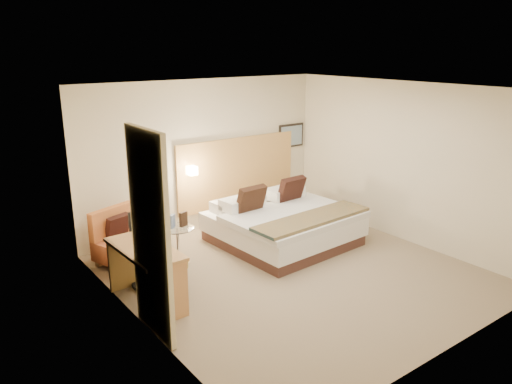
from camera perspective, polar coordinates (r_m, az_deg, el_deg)
floor at (r=7.55m, az=4.38°, el=-9.24°), size 4.80×5.00×0.02m
ceiling at (r=6.82m, az=4.89°, el=11.81°), size 4.80×5.00×0.02m
wall_back at (r=9.04m, az=-5.92°, el=4.20°), size 4.80×0.02×2.70m
wall_front at (r=5.53m, az=22.03°, el=-4.96°), size 4.80×0.02×2.70m
wall_left at (r=5.83m, az=-13.55°, el=-3.10°), size 0.02×5.00×2.70m
wall_right at (r=8.80m, az=16.55°, el=3.26°), size 0.02×5.00×2.70m
headboard_panel at (r=9.47m, az=-2.09°, el=2.35°), size 2.60×0.04×1.30m
art_frame at (r=10.15m, az=4.02°, el=6.45°), size 0.62×0.03×0.47m
art_canvas at (r=10.14m, az=4.10°, el=6.44°), size 0.54×0.01×0.39m
lamp_arm at (r=8.84m, az=-7.53°, el=2.53°), size 0.02×0.12×0.02m
lamp_shade at (r=8.79m, az=-7.33°, el=2.46°), size 0.15×0.15×0.15m
curtain at (r=5.68m, az=-11.98°, el=-4.94°), size 0.06×0.90×2.42m
bottle_a at (r=7.69m, az=-9.62°, el=-3.39°), size 0.08×0.08×0.21m
bottle_b at (r=7.74m, az=-9.42°, el=-3.23°), size 0.08×0.08×0.21m
menu_folder at (r=7.75m, az=-8.30°, el=-3.08°), size 0.14×0.09×0.23m
bed at (r=8.51m, az=3.02°, el=-3.64°), size 2.21×2.16×1.03m
lounge_chair at (r=7.99m, az=-14.90°, el=-5.52°), size 1.00×0.94×0.86m
side_table at (r=7.82m, az=-8.92°, el=-5.79°), size 0.64×0.64×0.57m
desk at (r=6.60m, az=-12.36°, el=-7.49°), size 0.61×1.28×0.79m
desk_chair at (r=7.20m, az=-12.01°, el=-7.08°), size 0.67×0.67×1.03m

